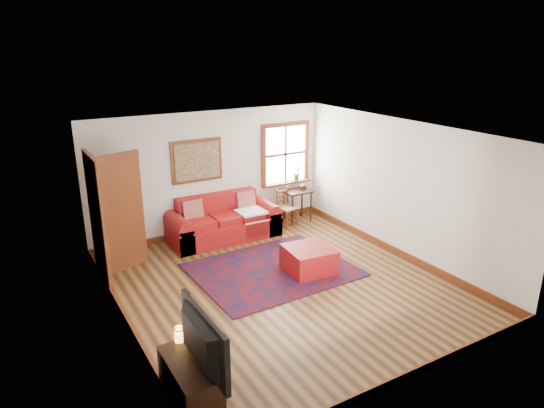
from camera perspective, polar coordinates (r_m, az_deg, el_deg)
ground at (r=8.01m, az=1.16°, el=-9.50°), size 5.50×5.50×0.00m
room_envelope at (r=7.39m, az=1.18°, el=1.92°), size 5.04×5.54×2.52m
window at (r=10.59m, az=1.78°, el=5.17°), size 1.18×0.20×1.38m
doorway at (r=8.39m, az=-18.39°, el=-1.19°), size 0.89×1.08×2.14m
framed_artwork at (r=9.63m, az=-8.83°, el=5.04°), size 1.05×0.07×0.85m
persian_rug at (r=8.48m, az=0.05°, el=-7.73°), size 2.70×2.18×0.02m
red_leather_sofa at (r=9.78m, az=-5.77°, el=-2.38°), size 2.19×0.91×0.86m
red_ottoman at (r=8.38m, az=4.37°, el=-6.53°), size 0.83×0.83×0.44m
side_table at (r=10.57m, az=3.02°, el=0.98°), size 0.58×0.44×0.70m
ladder_back_chair at (r=10.36m, az=1.62°, el=-0.20°), size 0.45×0.43×0.81m
media_cabinet at (r=5.66m, az=-9.59°, el=-20.05°), size 0.42×0.94×0.52m
television at (r=5.22m, az=-9.16°, el=-15.82°), size 0.15×1.13×0.65m
candle_hurricane at (r=5.80m, az=-10.86°, el=-14.90°), size 0.12×0.12×0.18m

